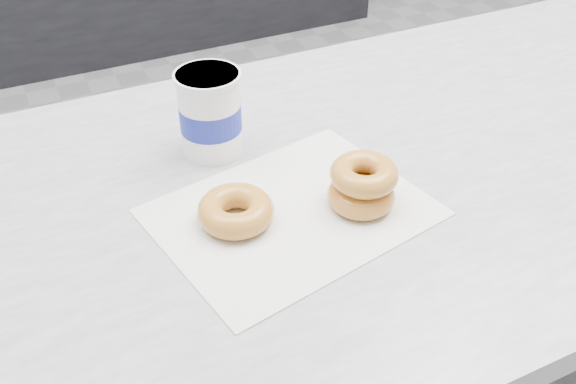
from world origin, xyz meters
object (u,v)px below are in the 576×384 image
counter (482,308)px  donut_single (236,211)px  donut_stack (362,185)px  coffee_cup (210,113)px

counter → donut_single: (-0.53, -0.04, 0.47)m
donut_stack → coffee_cup: size_ratio=0.74×
counter → donut_single: 0.71m
coffee_cup → donut_stack: bearing=-45.0°
donut_single → donut_stack: donut_stack is taller
counter → donut_stack: 0.61m
counter → donut_single: bearing=-176.0°
donut_single → coffee_cup: 0.18m
donut_stack → coffee_cup: 0.25m
counter → coffee_cup: 0.73m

